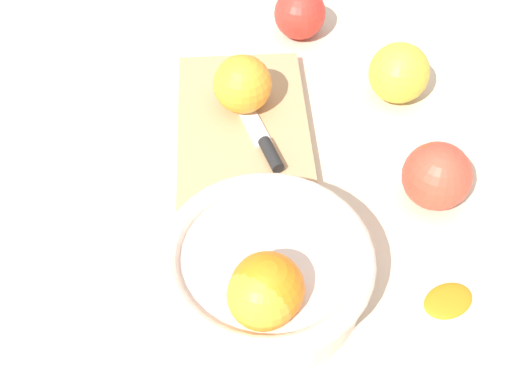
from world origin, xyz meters
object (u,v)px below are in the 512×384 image
Objects in this scene: apple_front_right at (399,73)px; knife at (261,137)px; apple_front_left at (437,176)px; apple_front_right_2 at (300,13)px; cutting_board at (243,129)px; orange_on_board at (242,84)px; bowl at (266,271)px.

knife is at bearing 104.79° from apple_front_right.
apple_front_right_2 is at bearing 9.77° from apple_front_left.
apple_front_left reaches higher than knife.
orange_on_board reaches higher than cutting_board.
apple_front_right_2 is (0.20, -0.11, 0.01)m from knife.
apple_front_left is (-0.11, -0.16, 0.01)m from knife.
apple_front_right reaches higher than knife.
apple_front_left is at bearing -170.23° from apple_front_right_2.
cutting_board is at bearing -8.04° from bowl.
apple_front_right is 1.07× the size of apple_front_right_2.
apple_front_right is at bearing -8.82° from apple_front_left.
orange_on_board reaches higher than apple_front_left.
bowl is at bearing 166.67° from knife.
apple_front_left is (-0.16, 0.03, -0.00)m from apple_front_right.
knife is (-0.06, -0.01, -0.03)m from orange_on_board.
cutting_board is 3.47× the size of apple_front_left.
apple_front_left is at bearing -125.76° from knife.
bowl is 0.80× the size of cutting_board.
bowl is at bearing 135.64° from apple_front_right.
knife is 0.19m from apple_front_right.
orange_on_board is at bearing 141.06° from apple_front_right_2.
bowl is at bearing 109.07° from apple_front_left.
bowl is at bearing 171.30° from orange_on_board.
knife is (0.18, -0.04, -0.02)m from bowl.
apple_front_left is at bearing -129.90° from cutting_board.
apple_front_left is (-0.17, -0.17, -0.02)m from orange_on_board.
apple_front_right is at bearing -152.00° from apple_front_right_2.
apple_front_right and apple_front_left have the same top height.
cutting_board is 0.21m from apple_front_right_2.
apple_front_right is 0.16m from apple_front_left.
orange_on_board is at bearing 43.68° from apple_front_left.
orange_on_board is 0.24m from apple_front_left.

